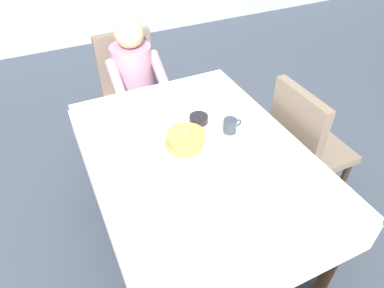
{
  "coord_description": "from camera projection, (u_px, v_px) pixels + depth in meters",
  "views": [
    {
      "loc": [
        -0.62,
        -1.24,
        1.97
      ],
      "look_at": [
        -0.03,
        0.02,
        0.79
      ],
      "focal_mm": 32.22,
      "sensor_mm": 36.0,
      "label": 1
    }
  ],
  "objects": [
    {
      "name": "breakfast_stack",
      "position": [
        185.0,
        140.0,
        1.83
      ],
      "size": [
        0.22,
        0.22,
        0.1
      ],
      "color": "tan",
      "rests_on": "plate_breakfast"
    },
    {
      "name": "cup_coffee",
      "position": [
        230.0,
        126.0,
        1.95
      ],
      "size": [
        0.11,
        0.08,
        0.08
      ],
      "color": "#333D4C",
      "rests_on": "dining_table_main"
    },
    {
      "name": "spoon_near_edge",
      "position": [
        205.0,
        192.0,
        1.62
      ],
      "size": [
        0.15,
        0.05,
        0.0
      ],
      "primitive_type": "cube",
      "rotation": [
        0.0,
        0.0,
        -0.25
      ],
      "color": "silver",
      "rests_on": "dining_table_main"
    },
    {
      "name": "bowl_butter",
      "position": [
        199.0,
        119.0,
        2.03
      ],
      "size": [
        0.11,
        0.11,
        0.04
      ],
      "primitive_type": "cylinder",
      "color": "black",
      "rests_on": "dining_table_main"
    },
    {
      "name": "fork_left_of_plate",
      "position": [
        153.0,
        161.0,
        1.79
      ],
      "size": [
        0.02,
        0.18,
        0.0
      ],
      "primitive_type": "cube",
      "rotation": [
        0.0,
        0.0,
        1.62
      ],
      "color": "silver",
      "rests_on": "dining_table_main"
    },
    {
      "name": "chair_right_side",
      "position": [
        304.0,
        142.0,
        2.24
      ],
      "size": [
        0.45,
        0.44,
        0.93
      ],
      "rotation": [
        0.0,
        0.0,
        -1.57
      ],
      "color": "#7A6B5B",
      "rests_on": "ground"
    },
    {
      "name": "plate_breakfast",
      "position": [
        185.0,
        147.0,
        1.86
      ],
      "size": [
        0.28,
        0.28,
        0.02
      ],
      "primitive_type": "cylinder",
      "color": "white",
      "rests_on": "dining_table_main"
    },
    {
      "name": "chair_diner",
      "position": [
        131.0,
        85.0,
        2.78
      ],
      "size": [
        0.44,
        0.45,
        0.93
      ],
      "rotation": [
        0.0,
        0.0,
        3.14
      ],
      "color": "#7A6B5B",
      "rests_on": "ground"
    },
    {
      "name": "diner_person",
      "position": [
        135.0,
        79.0,
        2.58
      ],
      "size": [
        0.4,
        0.43,
        1.12
      ],
      "rotation": [
        0.0,
        0.0,
        3.14
      ],
      "color": "#B2849E",
      "rests_on": "ground"
    },
    {
      "name": "syrup_pitcher",
      "position": [
        142.0,
        141.0,
        1.86
      ],
      "size": [
        0.08,
        0.08,
        0.07
      ],
      "color": "silver",
      "rests_on": "dining_table_main"
    },
    {
      "name": "knife_right_of_plate",
      "position": [
        217.0,
        141.0,
        1.91
      ],
      "size": [
        0.03,
        0.2,
        0.0
      ],
      "primitive_type": "cube",
      "rotation": [
        0.0,
        0.0,
        1.47
      ],
      "color": "silver",
      "rests_on": "dining_table_main"
    },
    {
      "name": "napkin_folded",
      "position": [
        140.0,
        189.0,
        1.64
      ],
      "size": [
        0.17,
        0.13,
        0.01
      ],
      "primitive_type": "cube",
      "rotation": [
        0.0,
        0.0,
        -0.04
      ],
      "color": "white",
      "rests_on": "dining_table_main"
    },
    {
      "name": "dining_table_main",
      "position": [
        197.0,
        163.0,
        1.91
      ],
      "size": [
        1.12,
        1.52,
        0.74
      ],
      "color": "white",
      "rests_on": "ground"
    },
    {
      "name": "ground_plane",
      "position": [
        196.0,
        233.0,
        2.33
      ],
      "size": [
        14.0,
        14.0,
        0.0
      ],
      "primitive_type": "plane",
      "color": "#3D4756"
    }
  ]
}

